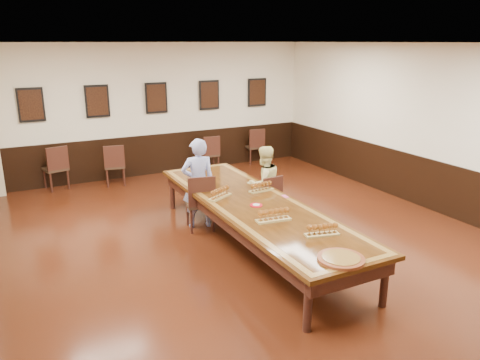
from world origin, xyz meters
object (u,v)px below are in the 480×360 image
spare_chair_b (115,164)px  person_man (198,183)px  spare_chair_d (254,145)px  spare_chair_c (209,153)px  conference_table (254,211)px  spare_chair_a (55,167)px  chair_woman (267,198)px  carved_platter (341,259)px  chair_man (200,202)px  person_woman (264,184)px

spare_chair_b → person_man: size_ratio=0.60×
person_man → spare_chair_d: bearing=-119.6°
spare_chair_c → conference_table: spare_chair_c is taller
spare_chair_a → chair_woman: bearing=115.5°
spare_chair_a → carved_platter: size_ratio=1.76×
chair_man → person_woman: (1.22, -0.15, 0.20)m
chair_woman → carved_platter: chair_woman is taller
spare_chair_d → carved_platter: (-2.73, -7.06, 0.29)m
spare_chair_d → carved_platter: spare_chair_d is taller
spare_chair_c → person_man: size_ratio=0.58×
person_man → conference_table: (0.46, -1.22, -0.20)m
chair_man → spare_chair_b: size_ratio=1.05×
chair_woman → spare_chair_c: spare_chair_c is taller
spare_chair_b → person_woman: bearing=128.9°
chair_woman → person_man: size_ratio=0.56×
spare_chair_d → spare_chair_a: bearing=6.4°
spare_chair_c → person_woman: person_woman is taller
chair_man → conference_table: size_ratio=0.20×
chair_man → spare_chair_d: chair_man is taller
spare_chair_c → spare_chair_b: bearing=5.6°
spare_chair_d → spare_chair_c: bearing=14.8°
person_man → carved_platter: size_ratio=2.83×
conference_table → carved_platter: carved_platter is taller
spare_chair_d → chair_woman: bearing=70.1°
person_woman → carved_platter: size_ratio=2.47×
spare_chair_b → person_man: person_man is taller
spare_chair_a → carved_platter: (2.40, -7.02, 0.27)m
chair_woman → carved_platter: (-0.82, -3.11, 0.32)m
chair_man → person_man: bearing=-90.0°
chair_man → spare_chair_c: bearing=-104.8°
person_woman → conference_table: size_ratio=0.28×
spare_chair_a → conference_table: (2.47, -4.78, 0.11)m
person_man → carved_platter: bearing=107.7°
spare_chair_c → carved_platter: 6.97m
chair_woman → spare_chair_c: 3.76m
carved_platter → conference_table: bearing=88.1°
spare_chair_a → spare_chair_c: (3.69, -0.18, -0.04)m
chair_man → person_woman: size_ratio=0.72×
spare_chair_b → carved_platter: size_ratio=1.69×
chair_man → chair_woman: bearing=-179.9°
spare_chair_d → chair_man: bearing=55.8°
spare_chair_d → conference_table: spare_chair_d is taller
spare_chair_c → carved_platter: size_ratio=1.63×
person_man → spare_chair_a: bearing=-49.3°
spare_chair_c → spare_chair_d: 1.45m
person_woman → conference_table: bearing=47.6°
chair_woman → spare_chair_d: 4.39m
spare_chair_b → person_woman: size_ratio=0.69×
chair_man → conference_table: bearing=124.8°
spare_chair_a → conference_table: bearing=103.5°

